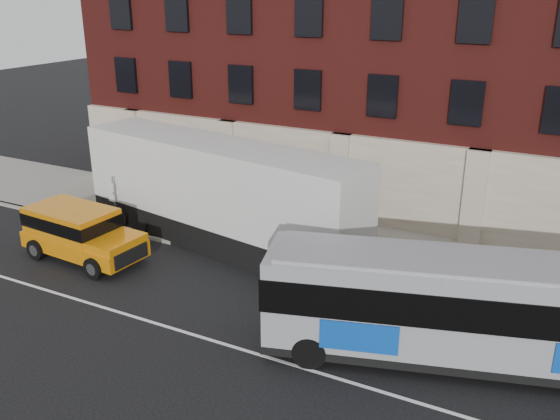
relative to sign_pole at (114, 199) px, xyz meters
The scene contains 9 objects.
ground 10.59m from the sign_pole, 35.87° to the right, with size 120.00×120.00×0.00m, color black.
sidewalk 9.07m from the sign_pole, 18.56° to the left, with size 60.00×6.00×0.15m, color gray.
kerb 8.61m from the sign_pole, ahead, with size 60.00×0.25×0.15m, color gray.
lane_line 10.31m from the sign_pole, 33.60° to the right, with size 60.00×0.12×0.01m, color silver.
building 15.03m from the sign_pole, 51.75° to the left, with size 30.00×12.10×15.00m.
sign_pole is the anchor object (origin of this frame).
city_bus 16.52m from the sign_pole, 10.97° to the right, with size 12.24×5.82×3.29m.
yellow_suv 3.07m from the sign_pole, 74.77° to the right, with size 5.49×2.66×2.07m.
shipping_container 5.23m from the sign_pole, ahead, with size 13.57×4.97×4.43m.
Camera 1 is at (9.68, -12.83, 10.35)m, focal length 38.67 mm.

